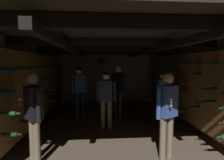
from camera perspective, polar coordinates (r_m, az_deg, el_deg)
ground_plane at (r=5.22m, az=0.07°, el=-14.82°), size 8.40×8.40×0.00m
room_shell at (r=5.19m, az=-0.09°, el=1.07°), size 4.72×6.52×2.41m
wine_crate_stack at (r=6.71m, az=-1.87°, el=-7.59°), size 0.52×0.35×0.60m
display_bottle at (r=6.63m, az=-1.60°, el=-3.92°), size 0.08×0.08×0.35m
person_host_center at (r=4.89m, az=-1.90°, el=-4.81°), size 0.53×0.33×1.56m
person_guest_rear_center at (r=5.73m, az=1.95°, el=-2.10°), size 0.44×0.42×1.73m
person_guest_near_right at (r=3.48m, az=17.26°, el=-8.45°), size 0.48×0.43×1.62m
person_guest_mid_right at (r=4.98m, az=15.98°, el=-4.74°), size 0.33×0.53×1.57m
person_guest_near_left at (r=3.45m, az=-23.84°, el=-8.76°), size 0.44×0.44×1.62m
person_guest_far_left at (r=6.07m, az=-10.30°, el=-2.31°), size 0.53×0.39×1.66m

